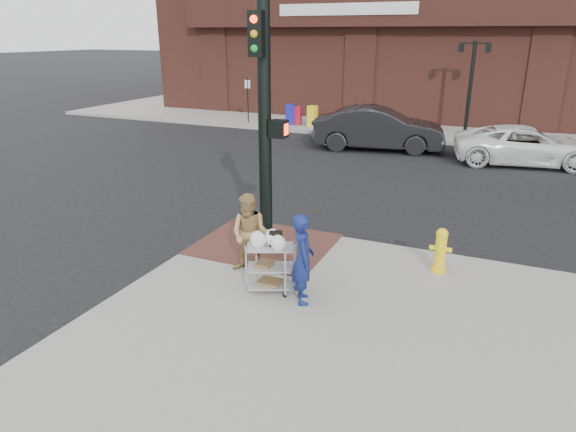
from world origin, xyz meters
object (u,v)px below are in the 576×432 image
at_px(fire_hydrant, 441,250).
at_px(utility_cart, 270,263).
at_px(traffic_signal_pole, 265,121).
at_px(minivan_white, 526,146).
at_px(woman_blue, 303,259).
at_px(sedan_dark, 378,129).
at_px(pedestrian_tan, 250,234).
at_px(lamp_post, 471,78).

bearing_deg(fire_hydrant, utility_cart, -143.11).
distance_m(traffic_signal_pole, minivan_white, 12.15).
bearing_deg(traffic_signal_pole, utility_cart, -61.97).
height_order(woman_blue, minivan_white, woman_blue).
height_order(sedan_dark, utility_cart, sedan_dark).
height_order(minivan_white, fire_hydrant, minivan_white).
relative_size(woman_blue, utility_cart, 1.40).
bearing_deg(woman_blue, sedan_dark, -18.55).
bearing_deg(minivan_white, pedestrian_tan, 148.36).
bearing_deg(pedestrian_tan, traffic_signal_pole, 96.59).
bearing_deg(traffic_signal_pole, pedestrian_tan, -78.44).
distance_m(minivan_white, utility_cart, 13.22).
relative_size(utility_cart, fire_hydrant, 1.27).
xyz_separation_m(woman_blue, minivan_white, (3.38, 12.73, -0.26)).
bearing_deg(pedestrian_tan, utility_cart, -42.25).
height_order(woman_blue, pedestrian_tan, woman_blue).
bearing_deg(pedestrian_tan, minivan_white, 63.74).
xyz_separation_m(woman_blue, pedestrian_tan, (-1.33, 0.65, -0.01)).
xyz_separation_m(sedan_dark, minivan_white, (5.44, -0.27, -0.17)).
distance_m(lamp_post, sedan_dark, 5.34).
distance_m(lamp_post, fire_hydrant, 15.12).
xyz_separation_m(lamp_post, pedestrian_tan, (-2.23, -16.42, -1.69)).
xyz_separation_m(traffic_signal_pole, woman_blue, (1.57, -1.84, -1.90)).
bearing_deg(minivan_white, woman_blue, 154.79).
bearing_deg(fire_hydrant, woman_blue, -132.64).
height_order(pedestrian_tan, utility_cart, pedestrian_tan).
distance_m(lamp_post, woman_blue, 17.18).
distance_m(woman_blue, fire_hydrant, 2.90).
height_order(woman_blue, utility_cart, woman_blue).
relative_size(pedestrian_tan, sedan_dark, 0.30).
distance_m(pedestrian_tan, minivan_white, 12.97).
height_order(woman_blue, fire_hydrant, woman_blue).
distance_m(woman_blue, utility_cart, 0.74).
bearing_deg(lamp_post, woman_blue, -93.03).
bearing_deg(fire_hydrant, sedan_dark, 110.27).
height_order(traffic_signal_pole, woman_blue, traffic_signal_pole).
bearing_deg(woman_blue, lamp_post, -30.59).
bearing_deg(woman_blue, traffic_signal_pole, 12.94).
xyz_separation_m(traffic_signal_pole, sedan_dark, (-0.49, 11.16, -1.98)).
bearing_deg(pedestrian_tan, woman_blue, -31.04).
height_order(traffic_signal_pole, utility_cart, traffic_signal_pole).
bearing_deg(sedan_dark, traffic_signal_pole, 171.78).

